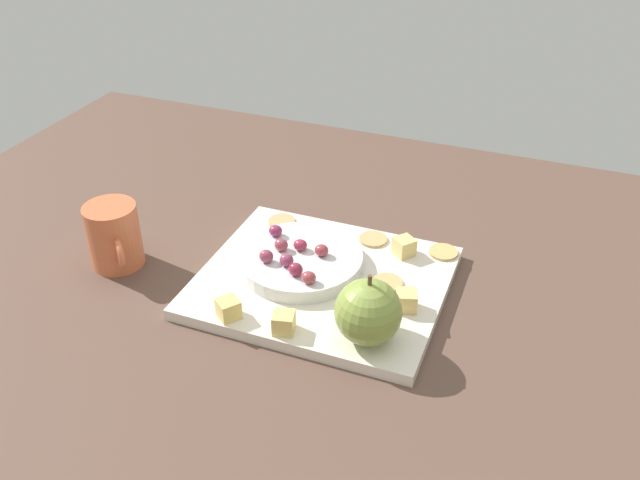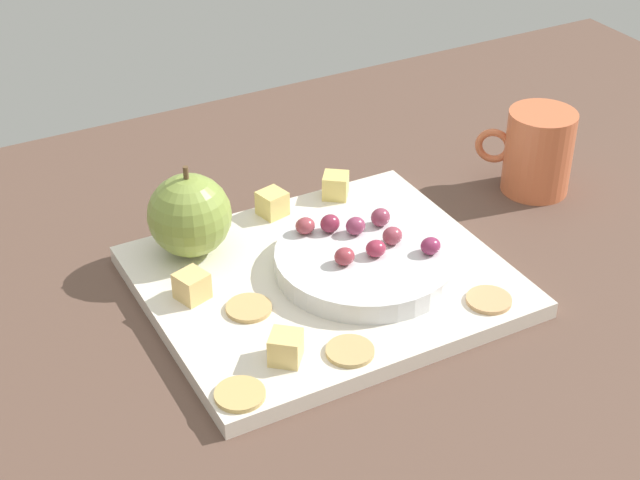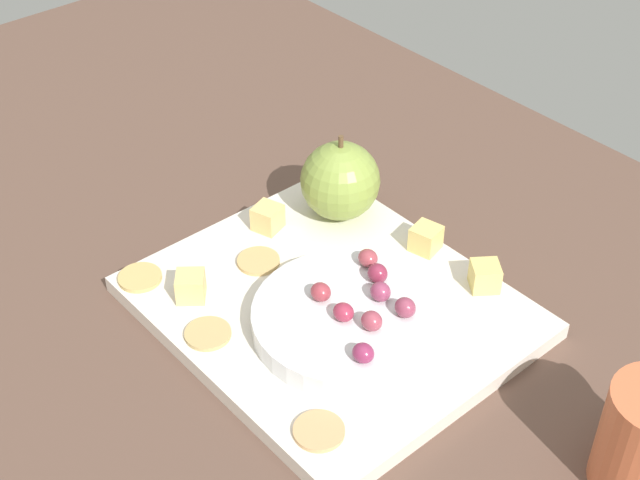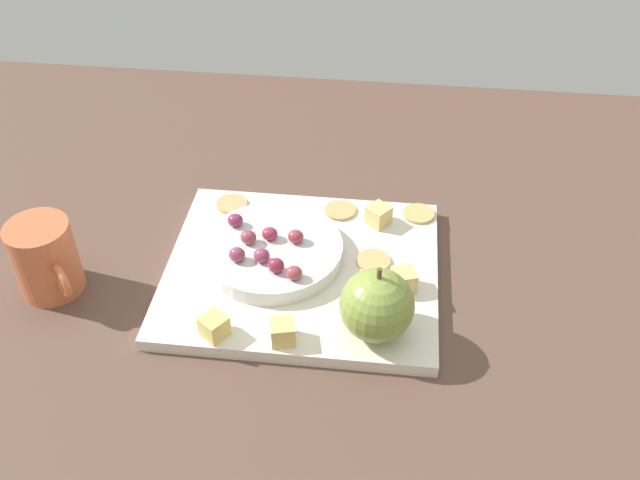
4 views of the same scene
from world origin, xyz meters
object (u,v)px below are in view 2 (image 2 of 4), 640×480
cheese_cube_0 (336,186)px  grape_1 (431,246)px  platter (324,281)px  serving_dish (365,261)px  apple_whole (190,215)px  grape_0 (356,226)px  grape_3 (344,256)px  cracker_3 (350,351)px  grape_4 (392,236)px  grape_6 (305,226)px  cheese_cube_3 (192,286)px  cracker_1 (249,308)px  cracker_0 (489,300)px  grape_2 (330,224)px  grape_7 (380,217)px  grape_5 (376,249)px  cup (537,152)px  cheese_cube_2 (286,347)px  cracker_2 (240,394)px

cheese_cube_0 → grape_1: grape_1 is taller
platter → cheese_cube_0: (7.83, 11.94, 2.07)cm
serving_dish → cheese_cube_0: size_ratio=6.64×
platter → apple_whole: apple_whole is taller
grape_0 → grape_3: (-3.42, -3.91, -0.06)cm
cracker_3 → grape_4: grape_4 is taller
cheese_cube_0 → grape_0: 10.72cm
grape_1 → grape_6: (-8.51, 8.52, -0.00)cm
cheese_cube_3 → cracker_1: size_ratio=0.62×
cracker_0 → grape_2: size_ratio=2.14×
serving_dish → cheese_cube_0: bearing=72.4°
apple_whole → grape_7: (16.54, -7.37, -1.07)cm
cracker_0 → platter: bearing=135.3°
grape_5 → grape_6: (-3.88, 6.49, 0.02)cm
apple_whole → grape_0: (13.68, -7.55, -1.10)cm
cheese_cube_3 → grape_5: grape_5 is taller
grape_6 → cup: (28.66, 1.08, 0.18)cm
grape_6 → grape_7: (6.98, -2.21, 0.10)cm
platter → cracker_0: size_ratio=7.91×
cheese_cube_2 → grape_5: size_ratio=1.33×
cracker_0 → grape_3: size_ratio=2.14×
apple_whole → grape_5: bearing=-40.9°
cheese_cube_2 → cup: cup is taller
cheese_cube_3 → grape_1: grape_1 is taller
cracker_2 → grape_0: grape_0 is taller
apple_whole → cheese_cube_3: apple_whole is taller
cheese_cube_0 → cheese_cube_3: same height
cheese_cube_0 → grape_1: size_ratio=1.33×
cheese_cube_0 → grape_5: size_ratio=1.33×
apple_whole → serving_dish: bearing=-39.3°
grape_2 → grape_6: 2.37cm
grape_4 → cracker_1: bearing=-178.2°
apple_whole → grape_3: apple_whole is taller
cracker_1 → platter: bearing=11.0°
cheese_cube_0 → grape_6: bearing=-134.8°
grape_1 → cracker_1: bearing=171.5°
grape_1 → grape_7: 6.50cm
apple_whole → cracker_3: size_ratio=1.96×
cheese_cube_0 → grape_7: bearing=-93.4°
grape_0 → grape_3: size_ratio=1.00×
grape_3 → cheese_cube_2: bearing=-143.0°
cheese_cube_0 → cup: bearing=-17.2°
cracker_3 → grape_1: 14.34cm
cheese_cube_0 → cracker_1: cheese_cube_0 is taller
cracker_2 → grape_4: (20.35, 10.28, 2.68)cm
grape_5 → cheese_cube_3: bearing=164.3°
cracker_2 → cracker_1: bearing=61.5°
grape_3 → cracker_1: bearing=177.9°
apple_whole → grape_1: bearing=-37.1°
cheese_cube_2 → grape_4: 17.25cm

